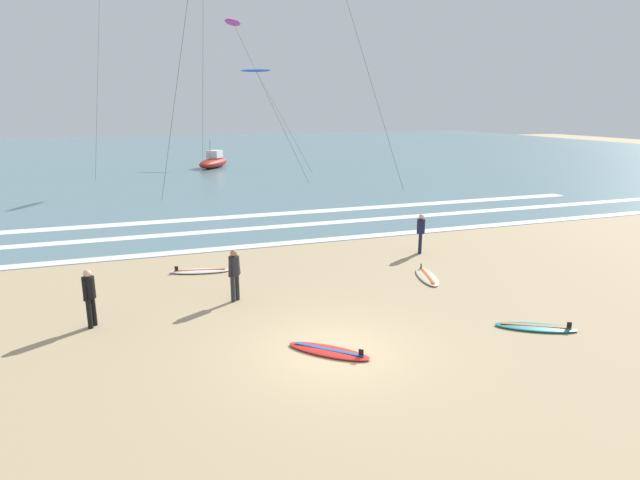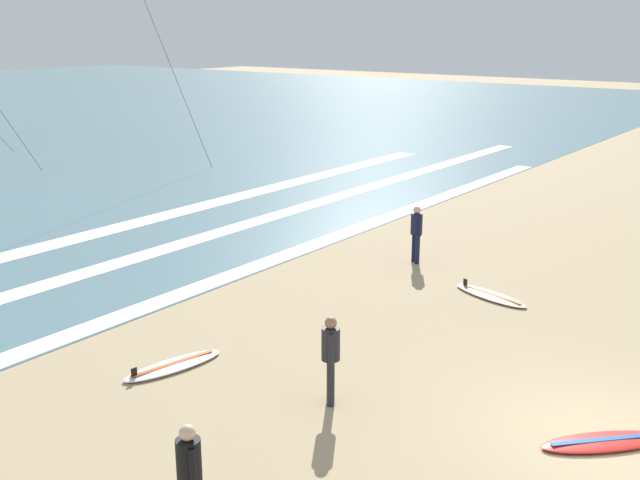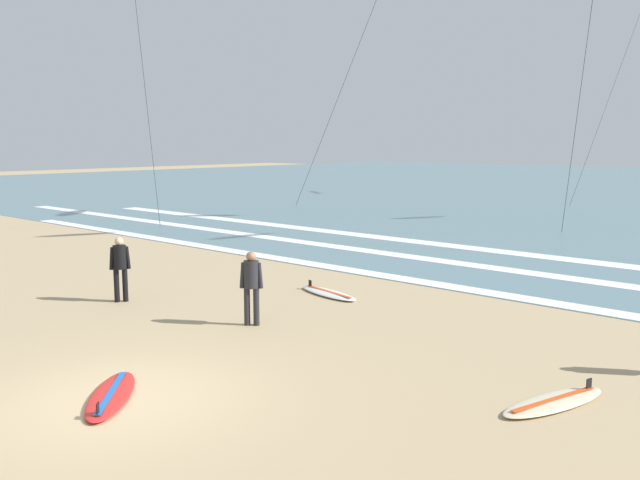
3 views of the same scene
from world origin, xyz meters
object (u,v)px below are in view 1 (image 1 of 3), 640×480
(surfer_mid_group, at_px, (89,293))
(kite_magenta_low_near, at_px, (233,23))
(surfboard_right_spare, at_px, (427,276))
(surfer_background_far, at_px, (234,271))
(offshore_boat, at_px, (214,162))
(surfboard_left_pile, at_px, (200,271))
(surfboard_near_water, at_px, (536,327))
(surfboard_foreground_flat, at_px, (329,351))
(kite_blue_far_left, at_px, (256,71))
(surfer_foreground_main, at_px, (421,230))

(surfer_mid_group, distance_m, kite_magenta_low_near, 32.62)
(surfboard_right_spare, bearing_deg, surfer_background_far, -179.82)
(offshore_boat, bearing_deg, surfboard_left_pile, -99.26)
(surfboard_near_water, xyz_separation_m, offshore_boat, (-2.41, 41.03, 0.51))
(surfboard_foreground_flat, xyz_separation_m, kite_blue_far_left, (8.73, 45.19, 9.14))
(surfer_foreground_main, bearing_deg, kite_magenta_low_near, 95.21)
(surfboard_left_pile, relative_size, offshore_boat, 0.41)
(surfboard_left_pile, xyz_separation_m, kite_blue_far_left, (10.84, 37.69, 9.14))
(surfboard_foreground_flat, relative_size, surfboard_left_pile, 0.89)
(surfer_mid_group, relative_size, offshore_boat, 0.30)
(surfer_background_far, relative_size, kite_magenta_low_near, 0.13)
(kite_blue_far_left, bearing_deg, kite_magenta_low_near, -110.00)
(surfer_mid_group, relative_size, surfboard_left_pile, 0.73)
(surfer_background_far, distance_m, surfboard_foreground_flat, 4.58)
(surfer_background_far, height_order, surfboard_foreground_flat, surfer_background_far)
(surfer_foreground_main, bearing_deg, surfboard_near_water, -96.34)
(surfboard_near_water, distance_m, kite_magenta_low_near, 35.32)
(surfboard_near_water, distance_m, surfboard_left_pile, 11.17)
(surfer_mid_group, bearing_deg, surfboard_right_spare, 3.80)
(surfer_background_far, bearing_deg, offshore_boat, 82.57)
(offshore_boat, bearing_deg, surfboard_near_water, -86.64)
(surfboard_right_spare, relative_size, kite_magenta_low_near, 0.18)
(kite_magenta_low_near, height_order, kite_blue_far_left, kite_magenta_low_near)
(surfboard_left_pile, height_order, kite_blue_far_left, kite_blue_far_left)
(surfboard_left_pile, bearing_deg, surfer_foreground_main, -2.50)
(surfer_foreground_main, relative_size, offshore_boat, 0.30)
(surfer_foreground_main, bearing_deg, kite_blue_far_left, 86.70)
(surfer_background_far, xyz_separation_m, surfboard_foreground_flat, (1.45, -4.25, -0.91))
(surfer_foreground_main, distance_m, kite_blue_far_left, 39.01)
(surfer_foreground_main, xyz_separation_m, kite_magenta_low_near, (-2.34, 25.61, 10.96))
(surfer_mid_group, xyz_separation_m, surfboard_near_water, (11.12, -4.06, -0.91))
(surfboard_foreground_flat, distance_m, kite_blue_far_left, 46.93)
(surfboard_foreground_flat, height_order, kite_magenta_low_near, kite_magenta_low_near)
(surfboard_foreground_flat, bearing_deg, surfer_foreground_main, 47.46)
(surfboard_foreground_flat, bearing_deg, surfboard_right_spare, 39.48)
(surfer_background_far, height_order, offshore_boat, offshore_boat)
(surfer_background_far, height_order, surfboard_right_spare, surfer_background_far)
(kite_blue_far_left, relative_size, offshore_boat, 2.47)
(surfer_foreground_main, height_order, surfboard_left_pile, surfer_foreground_main)
(surfboard_right_spare, relative_size, surfboard_foreground_flat, 1.13)
(surfer_mid_group, bearing_deg, surfer_foreground_main, 16.57)
(surfboard_near_water, relative_size, offshore_boat, 0.40)
(surfer_mid_group, height_order, surfer_background_far, same)
(surfboard_right_spare, relative_size, kite_blue_far_left, 0.17)
(surfboard_foreground_flat, xyz_separation_m, offshore_boat, (3.28, 40.54, 0.51))
(kite_magenta_low_near, bearing_deg, surfboard_right_spare, -88.02)
(surfboard_left_pile, bearing_deg, surfboard_near_water, -45.72)
(surfer_foreground_main, bearing_deg, surfboard_right_spare, -115.37)
(surfer_background_far, xyz_separation_m, surfboard_right_spare, (6.63, 0.02, -0.91))
(kite_magenta_low_near, relative_size, offshore_boat, 2.30)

